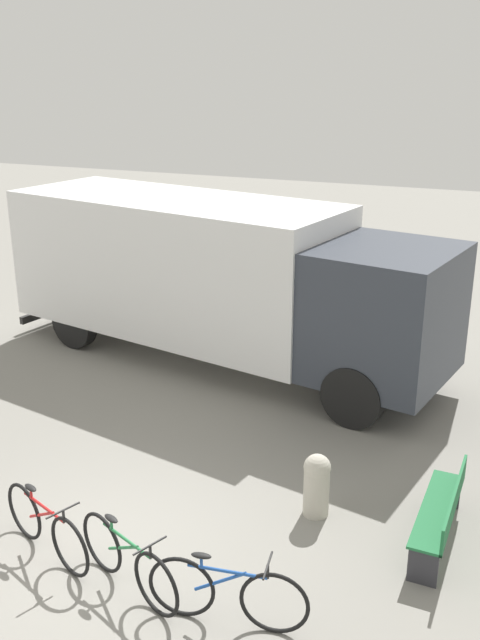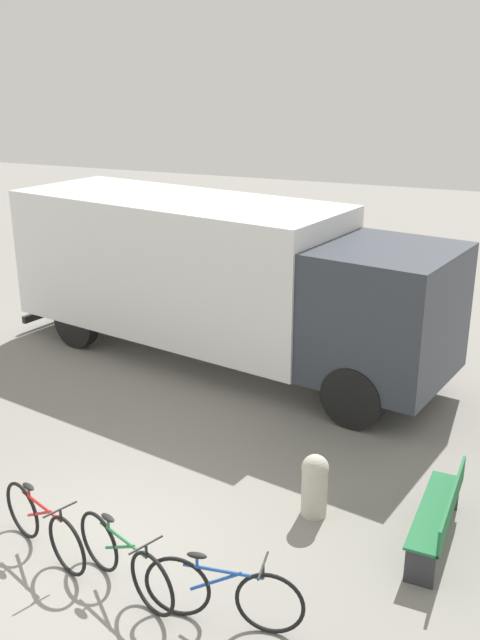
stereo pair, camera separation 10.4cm
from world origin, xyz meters
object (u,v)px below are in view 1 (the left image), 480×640
object	(u,v)px
bicycle_far	(227,593)
bollard_near_bench	(317,482)
bicycle_near	(46,527)
bicycle_middle	(128,561)
park_bench	(443,511)
delivery_truck	(214,273)

from	to	relation	value
bicycle_far	bollard_near_bench	size ratio (longest dim) A/B	1.99
bicycle_near	bollard_near_bench	size ratio (longest dim) A/B	1.88
bicycle_near	bicycle_far	bearing A→B (deg)	16.32
bicycle_middle	bicycle_far	distance (m)	1.23
bicycle_near	bicycle_middle	distance (m)	1.24
park_bench	bollard_near_bench	distance (m)	1.61
bicycle_middle	bicycle_far	bearing A→B (deg)	20.25
park_bench	bollard_near_bench	world-z (taller)	bollard_near_bench
bicycle_middle	bollard_near_bench	size ratio (longest dim) A/B	1.87
bollard_near_bench	bicycle_middle	bearing A→B (deg)	-124.43
bicycle_middle	bollard_near_bench	xyz separation A→B (m)	(1.52, 2.21, 0.08)
park_bench	bicycle_near	xyz separation A→B (m)	(-4.35, -2.05, -0.07)
park_bench	bicycle_near	bearing A→B (deg)	117.03
delivery_truck	bicycle_far	size ratio (longest dim) A/B	5.42
bicycle_middle	bicycle_far	world-z (taller)	same
bicycle_far	park_bench	bearing A→B (deg)	41.65
bicycle_near	bicycle_middle	xyz separation A→B (m)	(1.23, -0.17, 0.00)
park_bench	bicycle_middle	distance (m)	3.83
bicycle_near	bicycle_far	distance (m)	2.46
bicycle_far	bollard_near_bench	xyz separation A→B (m)	(0.29, 2.27, 0.08)
delivery_truck	bicycle_middle	size ratio (longest dim) A/B	5.77
bicycle_far	bollard_near_bench	world-z (taller)	bollard_near_bench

